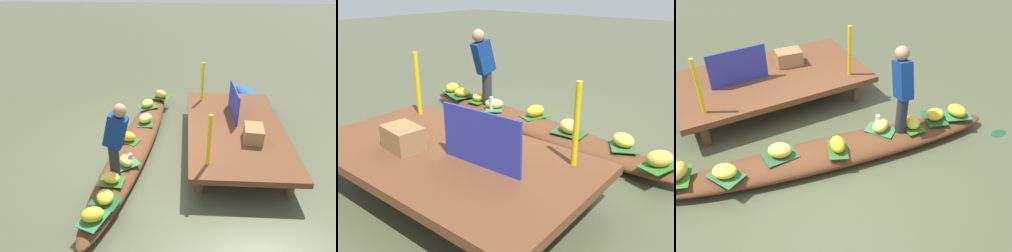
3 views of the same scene
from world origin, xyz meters
The scene contains 26 objects.
canal_water centered at (0.00, 0.00, 0.00)m, with size 40.00×40.00×0.00m, color #4B4F35.
dock_platform centered at (-0.26, 1.92, 0.41)m, with size 3.20×1.80×0.47m.
vendor_boat centered at (0.00, 0.00, 0.13)m, with size 4.84×0.66×0.25m, color brown.
leaf_mat_0 centered at (1.19, -0.16, 0.26)m, with size 0.38×0.28×0.01m, color #336721.
banana_bunch_0 centered at (1.19, -0.16, 0.33)m, with size 0.27×0.21×0.15m, color yellow.
leaf_mat_1 centered at (1.62, -0.15, 0.26)m, with size 0.41×0.31×0.01m, color #1F5029.
banana_bunch_1 centered at (1.62, -0.15, 0.33)m, with size 0.29×0.24×0.15m, color gold.
leaf_mat_2 centered at (-0.75, 0.14, 0.26)m, with size 0.44×0.31×0.01m, color #2A562C.
banana_bunch_2 centered at (-0.75, 0.14, 0.35)m, with size 0.32×0.24×0.19m, color #F9D558.
leaf_mat_3 centered at (-0.02, -0.11, 0.26)m, with size 0.43×0.26×0.01m, color #295F29.
banana_bunch_3 centered at (-0.02, -0.11, 0.35)m, with size 0.30×0.20×0.18m, color yellow.
leaf_mat_4 centered at (-1.50, 0.10, 0.26)m, with size 0.43×0.31×0.01m, color #2F6234.
banana_bunch_4 centered at (-1.50, 0.10, 0.34)m, with size 0.31×0.24×0.16m, color yellow.
leaf_mat_5 centered at (0.74, -0.01, 0.26)m, with size 0.42×0.27×0.01m, color #31753F.
banana_bunch_5 centered at (0.74, -0.01, 0.33)m, with size 0.30×0.21×0.15m, color #E9CF57.
leaf_mat_6 centered at (-2.02, 0.37, 0.26)m, with size 0.44×0.29×0.01m, color #2C6B22.
banana_bunch_6 centered at (-2.02, 0.37, 0.35)m, with size 0.32×0.22×0.19m, color gold.
leaf_mat_7 centered at (1.97, -0.24, 0.26)m, with size 0.42×0.30×0.01m, color #296E41.
banana_bunch_7 centered at (1.97, -0.24, 0.34)m, with size 0.30×0.23×0.17m, color gold.
vendor_person centered at (1.01, -0.07, 0.96)m, with size 0.23×0.42×1.25m.
water_bottle centered at (0.73, 0.07, 0.36)m, with size 0.07×0.07×0.21m, color silver.
market_banner centered at (-0.76, 1.92, 0.76)m, with size 0.95×0.03×0.58m, color #2A329E.
railing_post_west centered at (-1.46, 1.32, 0.90)m, with size 0.06×0.06×0.86m, color yellow.
railing_post_east centered at (0.94, 1.32, 0.90)m, with size 0.06×0.06×0.86m, color yellow.
produce_crate centered at (0.19, 2.15, 0.60)m, with size 0.44×0.32×0.26m, color olive.
drifting_plant_1 centered at (2.50, -0.68, 0.00)m, with size 0.29×0.17×0.01m, color #174829.
Camera 3 is at (-1.80, -3.63, 3.60)m, focal length 40.39 mm.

